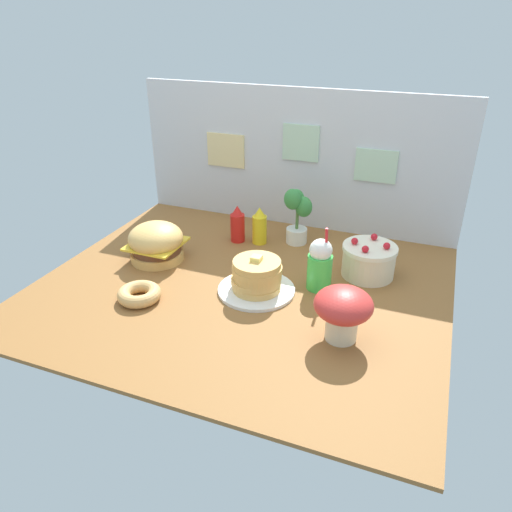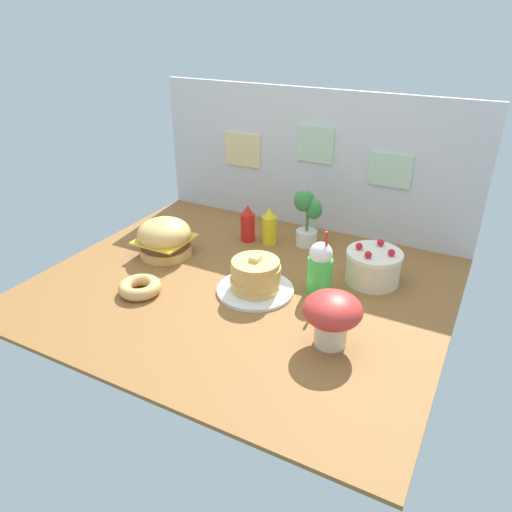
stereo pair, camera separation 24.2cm
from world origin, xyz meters
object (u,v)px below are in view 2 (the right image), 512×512
ketchup_bottle (248,224)px  cream_soda_cup (320,268)px  mushroom_stool (332,314)px  mustard_bottle (269,227)px  donut_pink_glaze (140,287)px  burger (165,238)px  pancake_stack (255,278)px  layer_cake (373,266)px  potted_plant (307,216)px

ketchup_bottle → cream_soda_cup: (0.61, -0.37, 0.03)m
ketchup_bottle → mushroom_stool: 1.10m
mustard_bottle → donut_pink_glaze: 0.88m
burger → pancake_stack: (0.65, -0.12, -0.03)m
donut_pink_glaze → layer_cake: bearing=33.4°
mustard_bottle → mushroom_stool: bearing=-48.7°
burger → ketchup_bottle: bearing=50.2°
mushroom_stool → mustard_bottle: bearing=131.3°
layer_cake → mushroom_stool: 0.60m
burger → potted_plant: potted_plant is taller
pancake_stack → layer_cake: 0.62m
layer_cake → mustard_bottle: bearing=166.5°
mustard_bottle → potted_plant: (0.21, 0.08, 0.08)m
pancake_stack → mustard_bottle: size_ratio=1.70×
potted_plant → cream_soda_cup: bearing=-60.6°
burger → donut_pink_glaze: size_ratio=1.43×
ketchup_bottle → potted_plant: (0.34, 0.11, 0.08)m
cream_soda_cup → mushroom_stool: size_ratio=1.36×
pancake_stack → burger: bearing=169.4°
burger → layer_cake: burger is taller
burger → pancake_stack: burger is taller
pancake_stack → ketchup_bottle: size_ratio=1.70×
pancake_stack → mustard_bottle: bearing=109.7°
mustard_bottle → potted_plant: 0.24m
burger → cream_soda_cup: (0.94, 0.03, 0.03)m
ketchup_bottle → pancake_stack: bearing=-57.7°
pancake_stack → mustard_bottle: (-0.19, 0.54, 0.03)m
donut_pink_glaze → mushroom_stool: bearing=3.2°
mustard_bottle → mushroom_stool: size_ratio=0.91×
layer_cake → donut_pink_glaze: bearing=-146.6°
pancake_stack → mustard_bottle: mustard_bottle is taller
donut_pink_glaze → potted_plant: (0.52, 0.91, 0.15)m
burger → donut_pink_glaze: 0.44m
mushroom_stool → potted_plant: bearing=118.7°
layer_cake → potted_plant: potted_plant is taller
cream_soda_cup → pancake_stack: bearing=-151.8°
burger → ketchup_bottle: (0.33, 0.39, 0.00)m
burger → potted_plant: 0.84m
layer_cake → mushroom_stool: (-0.01, -0.60, 0.06)m
layer_cake → potted_plant: bearing=152.5°
ketchup_bottle → mushroom_stool: size_ratio=0.91×
burger → mustard_bottle: 0.62m
ketchup_bottle → mustard_bottle: size_ratio=1.00×
burger → mushroom_stool: (1.14, -0.35, 0.04)m
pancake_stack → mushroom_stool: size_ratio=1.55×
burger → layer_cake: size_ratio=1.06×
ketchup_bottle → mushroom_stool: (0.81, -0.74, 0.04)m
pancake_stack → cream_soda_cup: cream_soda_cup is taller
potted_plant → layer_cake: bearing=-27.5°
burger → potted_plant: size_ratio=0.87×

